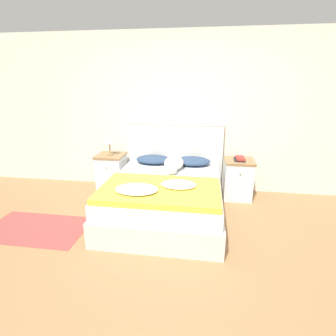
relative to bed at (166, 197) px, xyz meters
name	(u,v)px	position (x,y,z in m)	size (l,w,h in m)	color
ground_plane	(160,264)	(0.11, -1.07, -0.26)	(16.00, 16.00, 0.00)	#997047
wall_back	(182,114)	(0.11, 1.06, 1.02)	(9.00, 0.06, 2.55)	silver
bed	(166,197)	(0.00, 0.00, 0.00)	(1.52, 1.92, 0.52)	silver
headboard	(175,155)	(0.00, 0.98, 0.34)	(1.60, 0.06, 1.15)	silver
nightstand_left	(112,172)	(-1.05, 0.72, 0.06)	(0.45, 0.45, 0.63)	white
nightstand_right	(238,179)	(1.05, 0.72, 0.06)	(0.45, 0.45, 0.63)	white
pillow_left	(153,159)	(-0.32, 0.72, 0.33)	(0.57, 0.39, 0.12)	navy
pillow_right	(193,161)	(0.32, 0.72, 0.33)	(0.57, 0.39, 0.12)	navy
quilt	(159,190)	(-0.01, -0.47, 0.31)	(1.42, 0.90, 0.12)	yellow
dog	(174,164)	(0.05, 0.43, 0.36)	(0.29, 0.66, 0.19)	silver
book_stack	(240,159)	(1.05, 0.70, 0.40)	(0.17, 0.23, 0.05)	#232328
table_lamp	(109,140)	(-1.05, 0.71, 0.63)	(0.18, 0.18, 0.33)	#9E7A4C
rug	(37,229)	(-1.58, -0.64, -0.26)	(1.28, 0.76, 0.00)	#93423D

